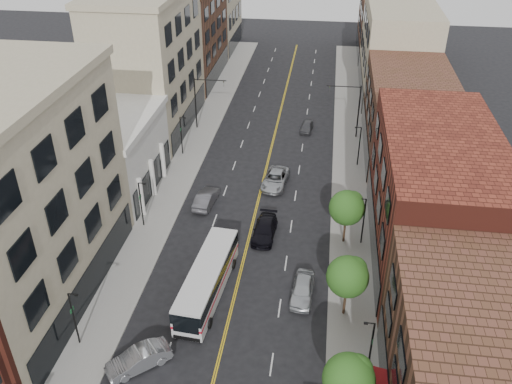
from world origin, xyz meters
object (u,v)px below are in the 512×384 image
at_px(city_bus, 207,278).
at_px(car_angle_b, 139,359).
at_px(car_parked_far, 303,289).
at_px(car_lane_b, 275,179).
at_px(car_lane_a, 265,230).
at_px(car_lane_behind, 206,198).
at_px(car_lane_c, 307,127).

height_order(city_bus, car_angle_b, city_bus).
bearing_deg(car_parked_far, city_bus, -171.62).
bearing_deg(car_lane_b, car_lane_a, -83.75).
bearing_deg(car_lane_behind, car_angle_b, 94.93).
distance_m(car_angle_b, car_lane_c, 43.92).
bearing_deg(car_lane_b, car_angle_b, -98.35).
height_order(car_lane_behind, car_lane_a, car_lane_behind).
bearing_deg(city_bus, car_lane_c, 83.86).
bearing_deg(car_lane_b, car_lane_c, 85.89).
bearing_deg(car_lane_behind, car_parked_far, 136.03).
height_order(car_lane_behind, car_lane_b, car_lane_behind).
xyz_separation_m(car_angle_b, car_parked_far, (11.49, 9.23, 0.02)).
height_order(car_lane_behind, car_lane_c, car_lane_behind).
relative_size(car_angle_b, car_lane_a, 0.92).
xyz_separation_m(car_lane_behind, car_lane_a, (7.00, -4.86, -0.03)).
relative_size(car_angle_b, car_lane_behind, 1.00).
distance_m(car_lane_a, car_lane_c, 25.38).
relative_size(city_bus, car_lane_c, 3.07).
distance_m(car_angle_b, car_lane_b, 28.51).
xyz_separation_m(car_parked_far, car_lane_behind, (-11.30, 13.17, -0.01)).
height_order(car_parked_far, car_lane_a, car_parked_far).
height_order(car_parked_far, car_lane_c, car_parked_far).
bearing_deg(car_angle_b, city_bus, 117.53).
bearing_deg(car_angle_b, car_lane_b, 124.67).
relative_size(car_lane_behind, car_lane_a, 0.92).
distance_m(city_bus, car_lane_c, 34.93).
bearing_deg(car_lane_c, city_bus, -95.23).
height_order(car_angle_b, car_lane_behind, car_lane_behind).
bearing_deg(car_lane_a, car_lane_behind, 147.66).
distance_m(city_bus, car_angle_b, 9.18).
bearing_deg(car_parked_far, car_lane_behind, 133.73).
height_order(car_lane_a, car_lane_c, car_lane_a).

